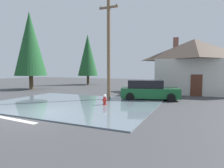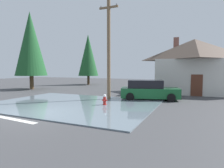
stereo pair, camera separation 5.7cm
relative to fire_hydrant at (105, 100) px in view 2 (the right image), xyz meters
The scene contains 9 objects.
ground_plane 4.64m from the fire_hydrant, 122.60° to the right, with size 80.00×80.00×0.10m, color #424244.
flood_puddle 2.40m from the fire_hydrant, 167.85° to the right, with size 11.44×8.28×0.06m, color slate.
lane_stop_bar 5.90m from the fire_hydrant, 121.82° to the right, with size 4.37×0.30×0.01m, color silver.
fire_hydrant is the anchor object (origin of this frame).
utility_pole 4.50m from the fire_hydrant, 108.55° to the left, with size 1.60×0.28×7.91m.
house 12.56m from the fire_hydrant, 64.24° to the left, with size 8.86×8.28×6.18m.
parked_car 4.37m from the fire_hydrant, 61.06° to the left, with size 4.90×2.99×1.60m.
pine_tree_tall_left 15.31m from the fire_hydrant, 155.52° to the left, with size 3.80×3.80×9.50m.
pine_tree_mid_left 18.92m from the fire_hydrant, 124.64° to the left, with size 3.22×3.22×8.06m.
Camera 2 is at (8.17, -7.53, 2.45)m, focal length 30.41 mm.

